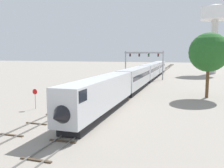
# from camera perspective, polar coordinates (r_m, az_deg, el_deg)

# --- Properties ---
(ground_plane) EXTENTS (400.00, 400.00, 0.00)m
(ground_plane) POSITION_cam_1_polar(r_m,az_deg,el_deg) (28.41, -9.29, -8.86)
(ground_plane) COLOR gray
(track_main) EXTENTS (2.60, 200.00, 0.16)m
(track_main) POSITION_cam_1_polar(r_m,az_deg,el_deg) (85.35, 10.31, 1.88)
(track_main) COLOR slate
(track_main) RESTS_ON ground
(track_near) EXTENTS (2.60, 160.00, 0.16)m
(track_near) POSITION_cam_1_polar(r_m,az_deg,el_deg) (66.74, 3.48, 0.52)
(track_near) COLOR slate
(track_near) RESTS_ON ground
(passenger_train) EXTENTS (3.04, 86.84, 4.80)m
(passenger_train) POSITION_cam_1_polar(r_m,az_deg,el_deg) (62.50, 7.75, 2.36)
(passenger_train) COLOR silver
(passenger_train) RESTS_ON ground
(signal_gantry) EXTENTS (12.10, 0.49, 8.72)m
(signal_gantry) POSITION_cam_1_polar(r_m,az_deg,el_deg) (74.05, 7.58, 6.01)
(signal_gantry) COLOR #999BA0
(signal_gantry) RESTS_ON ground
(water_tower) EXTENTS (10.89, 10.89, 26.65)m
(water_tower) POSITION_cam_1_polar(r_m,az_deg,el_deg) (103.41, 23.31, 14.20)
(water_tower) COLOR beige
(water_tower) RESTS_ON ground
(stop_sign) EXTENTS (0.76, 0.08, 2.88)m
(stop_sign) POSITION_cam_1_polar(r_m,az_deg,el_deg) (35.65, -17.81, -2.74)
(stop_sign) COLOR gray
(stop_sign) RESTS_ON ground
(trackside_tree_left) EXTENTS (6.85, 6.85, 11.50)m
(trackside_tree_left) POSITION_cam_1_polar(r_m,az_deg,el_deg) (45.64, 22.02, 6.97)
(trackside_tree_left) COLOR brown
(trackside_tree_left) RESTS_ON ground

